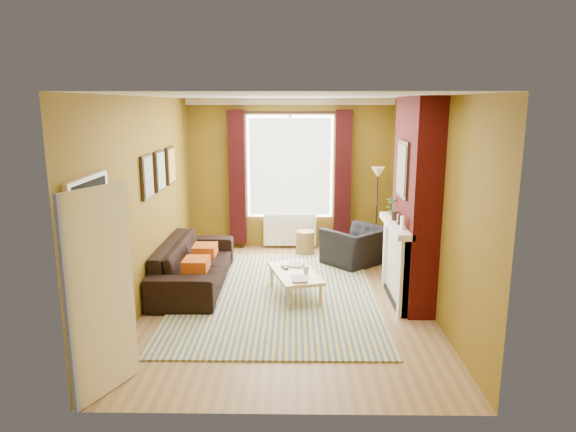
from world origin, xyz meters
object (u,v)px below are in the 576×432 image
object	(u,v)px
floor_lamp	(377,187)
coffee_table	(295,274)
sofa	(194,264)
armchair	(356,246)
wicker_stool	(305,243)

from	to	relation	value
floor_lamp	coffee_table	bearing A→B (deg)	-125.86
sofa	armchair	distance (m)	2.78
wicker_stool	floor_lamp	size ratio (longest dim) A/B	0.26
sofa	wicker_stool	distance (m)	2.42
armchair	wicker_stool	distance (m)	1.06
wicker_stool	sofa	bearing A→B (deg)	-134.97
armchair	wicker_stool	bearing A→B (deg)	-78.28
coffee_table	floor_lamp	size ratio (longest dim) A/B	0.75
floor_lamp	armchair	bearing A→B (deg)	-130.42
sofa	floor_lamp	xyz separation A→B (m)	(2.97, 1.58, 0.93)
coffee_table	floor_lamp	bearing A→B (deg)	38.45
coffee_table	wicker_stool	xyz separation A→B (m)	(0.19, 2.14, -0.12)
wicker_stool	floor_lamp	distance (m)	1.66
armchair	floor_lamp	world-z (taller)	floor_lamp
sofa	floor_lamp	size ratio (longest dim) A/B	1.45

